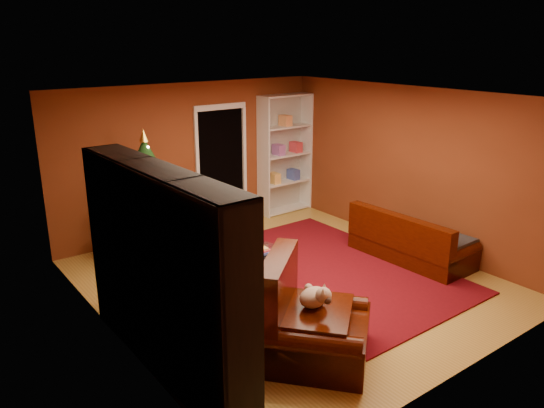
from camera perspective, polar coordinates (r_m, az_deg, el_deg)
floor at (r=7.64m, az=1.82°, el=-8.44°), size 5.00×5.50×0.05m
ceiling at (r=6.91m, az=2.04°, el=11.74°), size 5.00×5.50×0.05m
wall_back at (r=9.42m, az=-8.74°, el=4.92°), size 5.00×0.05×2.60m
wall_left at (r=5.99m, az=-17.29°, el=-2.99°), size 0.05×5.50×2.60m
wall_right at (r=8.92m, az=14.71°, el=3.84°), size 0.05×5.50×2.60m
doorway at (r=9.73m, az=-5.44°, el=3.93°), size 1.06×0.60×2.16m
rug at (r=7.77m, az=4.30°, el=-7.74°), size 3.36×3.91×0.02m
media_unit at (r=5.47m, az=-11.67°, el=-7.15°), size 0.51×2.80×2.14m
christmas_tree at (r=8.29m, az=-13.19°, el=0.74°), size 1.50×1.50×2.04m
gift_box_teal at (r=8.69m, az=-16.57°, el=-4.54°), size 0.41×0.41×0.33m
gift_box_green at (r=8.64m, az=-11.88°, el=-4.57°), size 0.31×0.31×0.25m
gift_box_red at (r=8.77m, az=-10.09°, el=-4.27°), size 0.23×0.23×0.21m
white_bookshelf at (r=10.33m, az=1.42°, el=5.34°), size 1.10×0.42×2.35m
armchair at (r=5.77m, az=4.88°, el=-12.23°), size 1.66×1.66×0.92m
dog at (r=5.71m, az=4.50°, el=-9.98°), size 0.50×0.49×0.30m
sofa at (r=8.48m, az=14.83°, el=-3.21°), size 0.90×1.89×0.80m
coffee_table at (r=7.52m, az=-0.72°, el=-6.82°), size 0.89×0.89×0.53m
acrylic_chair at (r=7.83m, az=-2.38°, el=-4.42°), size 0.55×0.57×0.79m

